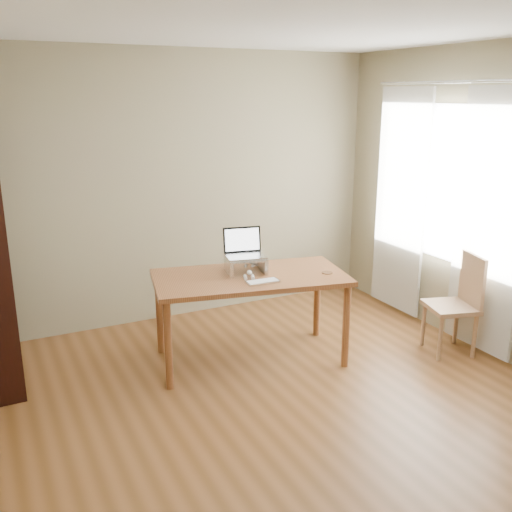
{
  "coord_description": "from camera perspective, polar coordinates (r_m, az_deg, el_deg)",
  "views": [
    {
      "loc": [
        -1.85,
        -3.0,
        2.18
      ],
      "look_at": [
        0.13,
        0.98,
        0.91
      ],
      "focal_mm": 40.0,
      "sensor_mm": 36.0,
      "label": 1
    }
  ],
  "objects": [
    {
      "name": "laptop_stand",
      "position": [
        4.72,
        -1.02,
        -0.71
      ],
      "size": [
        0.32,
        0.25,
        0.13
      ],
      "rotation": [
        0.0,
        0.0,
        -0.2
      ],
      "color": "silver",
      "rests_on": "desk"
    },
    {
      "name": "coaster",
      "position": [
        4.77,
        7.13,
        -1.66
      ],
      "size": [
        0.09,
        0.09,
        0.01
      ],
      "primitive_type": "cylinder",
      "color": "#55351D",
      "rests_on": "desk"
    },
    {
      "name": "room",
      "position": [
        3.66,
        5.32,
        1.93
      ],
      "size": [
        4.04,
        4.54,
        2.64
      ],
      "color": "brown",
      "rests_on": "ground"
    },
    {
      "name": "chair",
      "position": [
        5.23,
        19.47,
        -4.16
      ],
      "size": [
        0.48,
        0.48,
        0.87
      ],
      "rotation": [
        0.0,
        0.0,
        -0.29
      ],
      "color": "#A47D59",
      "rests_on": "ground"
    },
    {
      "name": "laptop",
      "position": [
        4.74,
        -1.32,
        0.7
      ],
      "size": [
        0.36,
        0.33,
        0.23
      ],
      "rotation": [
        0.0,
        0.0,
        -0.2
      ],
      "color": "silver",
      "rests_on": "laptop_stand"
    },
    {
      "name": "curtains",
      "position": [
        5.45,
        18.0,
        4.43
      ],
      "size": [
        0.03,
        1.9,
        2.25
      ],
      "color": "white",
      "rests_on": "ground"
    },
    {
      "name": "cat",
      "position": [
        4.75,
        -1.1,
        -0.91
      ],
      "size": [
        0.22,
        0.46,
        0.13
      ],
      "rotation": [
        0.0,
        0.0,
        -0.37
      ],
      "color": "#403B32",
      "rests_on": "desk"
    },
    {
      "name": "keyboard",
      "position": [
        4.48,
        0.66,
        -2.59
      ],
      "size": [
        0.27,
        0.12,
        0.02
      ],
      "rotation": [
        0.0,
        0.0,
        -0.04
      ],
      "color": "silver",
      "rests_on": "desk"
    },
    {
      "name": "desk",
      "position": [
        4.7,
        -0.59,
        -2.92
      ],
      "size": [
        1.69,
        1.08,
        0.75
      ],
      "rotation": [
        0.0,
        0.0,
        -0.2
      ],
      "color": "brown",
      "rests_on": "ground"
    }
  ]
}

